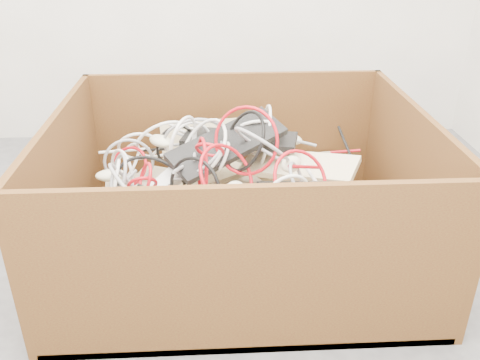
{
  "coord_description": "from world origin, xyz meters",
  "views": [
    {
      "loc": [
        0.02,
        -1.42,
        1.17
      ],
      "look_at": [
        0.11,
        0.28,
        0.3
      ],
      "focal_mm": 38.48,
      "sensor_mm": 36.0,
      "label": 1
    }
  ],
  "objects": [
    {
      "name": "ground",
      "position": [
        0.0,
        0.0,
        0.0
      ],
      "size": [
        3.0,
        3.0,
        0.0
      ],
      "primitive_type": "plane",
      "color": "#494A4C",
      "rests_on": "ground"
    },
    {
      "name": "cardboard_box",
      "position": [
        0.09,
        0.26,
        0.14
      ],
      "size": [
        1.31,
        1.09,
        0.59
      ],
      "color": "#432010",
      "rests_on": "ground"
    },
    {
      "name": "keyboard_pile",
      "position": [
        0.13,
        0.26,
        0.29
      ],
      "size": [
        1.19,
        0.98,
        0.4
      ],
      "color": "beige",
      "rests_on": "cardboard_box"
    },
    {
      "name": "mice_scatter",
      "position": [
        0.07,
        0.24,
        0.35
      ],
      "size": [
        0.83,
        0.83,
        0.2
      ],
      "color": "beige",
      "rests_on": "keyboard_pile"
    },
    {
      "name": "power_strip_left",
      "position": [
        -0.13,
        0.24,
        0.35
      ],
      "size": [
        0.24,
        0.29,
        0.13
      ],
      "primitive_type": "cube",
      "rotation": [
        0.14,
        -0.26,
        0.88
      ],
      "color": "silver",
      "rests_on": "keyboard_pile"
    },
    {
      "name": "power_strip_right",
      "position": [
        -0.07,
        -0.04,
        0.33
      ],
      "size": [
        0.28,
        0.12,
        0.09
      ],
      "primitive_type": "cube",
      "rotation": [
        -0.1,
        0.17,
        -0.26
      ],
      "color": "silver",
      "rests_on": "keyboard_pile"
    },
    {
      "name": "vga_plug",
      "position": [
        0.42,
        0.21,
        0.34
      ],
      "size": [
        0.05,
        0.05,
        0.03
      ],
      "primitive_type": "cube",
      "rotation": [
        0.09,
        0.14,
        -0.12
      ],
      "color": "#0B2DAF",
      "rests_on": "keyboard_pile"
    },
    {
      "name": "cable_tangle",
      "position": [
        -0.04,
        0.26,
        0.4
      ],
      "size": [
        1.11,
        0.87,
        0.47
      ],
      "color": "black",
      "rests_on": "keyboard_pile"
    }
  ]
}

